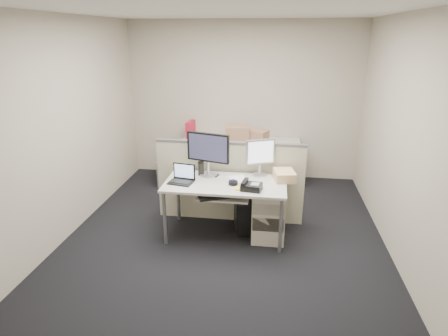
# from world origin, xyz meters

# --- Properties ---
(floor) EXTENTS (4.00, 4.50, 0.01)m
(floor) POSITION_xyz_m (0.00, 0.00, -0.01)
(floor) COLOR black
(floor) RESTS_ON ground
(ceiling) EXTENTS (4.00, 4.50, 0.01)m
(ceiling) POSITION_xyz_m (0.00, 0.00, 2.70)
(ceiling) COLOR white
(ceiling) RESTS_ON ground
(wall_back) EXTENTS (4.00, 0.02, 2.70)m
(wall_back) POSITION_xyz_m (0.00, 2.25, 1.35)
(wall_back) COLOR #B1A894
(wall_back) RESTS_ON ground
(wall_front) EXTENTS (4.00, 0.02, 2.70)m
(wall_front) POSITION_xyz_m (0.00, -2.25, 1.35)
(wall_front) COLOR #B1A894
(wall_front) RESTS_ON ground
(wall_left) EXTENTS (0.02, 4.50, 2.70)m
(wall_left) POSITION_xyz_m (-2.00, 0.00, 1.35)
(wall_left) COLOR #B1A894
(wall_left) RESTS_ON ground
(wall_right) EXTENTS (0.02, 4.50, 2.70)m
(wall_right) POSITION_xyz_m (2.00, 0.00, 1.35)
(wall_right) COLOR #B1A894
(wall_right) RESTS_ON ground
(desk) EXTENTS (1.50, 0.75, 0.73)m
(desk) POSITION_xyz_m (0.00, 0.00, 0.66)
(desk) COLOR silver
(desk) RESTS_ON floor
(keyboard_tray) EXTENTS (0.62, 0.32, 0.02)m
(keyboard_tray) POSITION_xyz_m (0.00, -0.18, 0.62)
(keyboard_tray) COLOR silver
(keyboard_tray) RESTS_ON desk
(drawer_pedestal) EXTENTS (0.40, 0.55, 0.65)m
(drawer_pedestal) POSITION_xyz_m (0.55, 0.05, 0.33)
(drawer_pedestal) COLOR beige
(drawer_pedestal) RESTS_ON floor
(cubicle_partition) EXTENTS (2.00, 0.06, 1.10)m
(cubicle_partition) POSITION_xyz_m (0.00, 0.45, 0.55)
(cubicle_partition) COLOR beige
(cubicle_partition) RESTS_ON floor
(back_counter) EXTENTS (2.00, 0.60, 0.72)m
(back_counter) POSITION_xyz_m (0.00, 1.93, 0.36)
(back_counter) COLOR beige
(back_counter) RESTS_ON floor
(monitor_main) EXTENTS (0.61, 0.36, 0.57)m
(monitor_main) POSITION_xyz_m (-0.25, 0.20, 1.02)
(monitor_main) COLOR black
(monitor_main) RESTS_ON desk
(monitor_small) EXTENTS (0.43, 0.33, 0.47)m
(monitor_small) POSITION_xyz_m (0.41, 0.32, 0.97)
(monitor_small) COLOR #B7B7BC
(monitor_small) RESTS_ON desk
(laptop) EXTENTS (0.32, 0.26, 0.22)m
(laptop) POSITION_xyz_m (-0.54, -0.09, 0.84)
(laptop) COLOR black
(laptop) RESTS_ON desk
(trackball) EXTENTS (0.15, 0.15, 0.04)m
(trackball) POSITION_xyz_m (0.10, -0.05, 0.75)
(trackball) COLOR black
(trackball) RESTS_ON desk
(desk_phone) EXTENTS (0.26, 0.23, 0.07)m
(desk_phone) POSITION_xyz_m (0.34, -0.18, 0.77)
(desk_phone) COLOR black
(desk_phone) RESTS_ON desk
(paper_stack) EXTENTS (0.29, 0.32, 0.01)m
(paper_stack) POSITION_xyz_m (0.15, 0.12, 0.74)
(paper_stack) COLOR silver
(paper_stack) RESTS_ON desk
(sticky_pad) EXTENTS (0.10, 0.10, 0.01)m
(sticky_pad) POSITION_xyz_m (0.18, -0.18, 0.74)
(sticky_pad) COLOR yellow
(sticky_pad) RESTS_ON desk
(travel_mug) EXTENTS (0.09, 0.09, 0.17)m
(travel_mug) POSITION_xyz_m (-0.35, 0.22, 0.81)
(travel_mug) COLOR black
(travel_mug) RESTS_ON desk
(banana) EXTENTS (0.20, 0.15, 0.04)m
(banana) POSITION_xyz_m (0.28, -0.15, 0.75)
(banana) COLOR yellow
(banana) RESTS_ON desk
(cellphone) EXTENTS (0.08, 0.11, 0.01)m
(cellphone) POSITION_xyz_m (-0.15, 0.20, 0.74)
(cellphone) COLOR black
(cellphone) RESTS_ON desk
(manila_folders) EXTENTS (0.30, 0.35, 0.12)m
(manila_folders) POSITION_xyz_m (0.72, 0.20, 0.79)
(manila_folders) COLOR tan
(manila_folders) RESTS_ON desk
(keyboard) EXTENTS (0.52, 0.36, 0.03)m
(keyboard) POSITION_xyz_m (-0.05, -0.22, 0.64)
(keyboard) COLOR black
(keyboard) RESTS_ON keyboard_tray
(pc_tower_desk) EXTENTS (0.27, 0.50, 0.44)m
(pc_tower_desk) POSITION_xyz_m (0.20, 0.20, 0.22)
(pc_tower_desk) COLOR black
(pc_tower_desk) RESTS_ON floor
(pc_tower_spare_dark) EXTENTS (0.32, 0.47, 0.41)m
(pc_tower_spare_dark) POSITION_xyz_m (-1.08, 1.91, 0.20)
(pc_tower_spare_dark) COLOR black
(pc_tower_spare_dark) RESTS_ON floor
(pc_tower_spare_silver) EXTENTS (0.28, 0.51, 0.45)m
(pc_tower_spare_silver) POSITION_xyz_m (-1.30, 1.63, 0.22)
(pc_tower_spare_silver) COLOR #B7B7BC
(pc_tower_spare_silver) RESTS_ON floor
(cardboard_box_left) EXTENTS (0.43, 0.34, 0.30)m
(cardboard_box_left) POSITION_xyz_m (-0.05, 1.81, 0.87)
(cardboard_box_left) COLOR #A67250
(cardboard_box_left) RESTS_ON back_counter
(cardboard_box_right) EXTENTS (0.40, 0.36, 0.24)m
(cardboard_box_right) POSITION_xyz_m (0.29, 1.81, 0.84)
(cardboard_box_right) COLOR #A67250
(cardboard_box_right) RESTS_ON back_counter
(red_binder) EXTENTS (0.11, 0.33, 0.30)m
(red_binder) POSITION_xyz_m (-0.90, 2.03, 0.87)
(red_binder) COLOR #B61430
(red_binder) RESTS_ON back_counter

